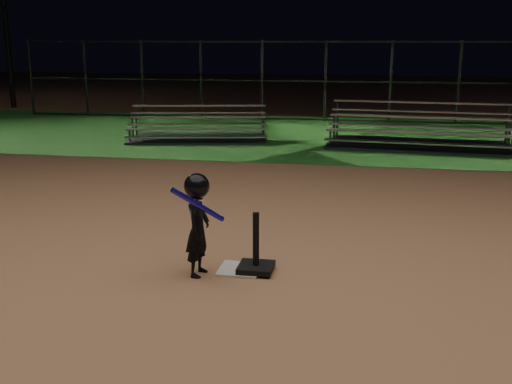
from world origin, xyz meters
name	(u,v)px	position (x,y,z in m)	size (l,w,h in m)	color
ground	(240,270)	(0.00, 0.00, 0.00)	(80.00, 80.00, 0.00)	#AA734D
grass_strip	(316,135)	(0.00, 10.00, 0.01)	(60.00, 8.00, 0.01)	#205F1E
home_plate	(240,269)	(0.00, 0.00, 0.01)	(0.45, 0.45, 0.02)	beige
batting_tee	(256,260)	(0.19, -0.01, 0.14)	(0.38, 0.38, 0.65)	black
child_batter	(198,222)	(-0.41, -0.20, 0.60)	(0.50, 0.54, 1.13)	black
bleacher_left	(198,133)	(-2.92, 8.69, 0.18)	(3.73, 2.33, 0.85)	silver
bleacher_right	(418,138)	(2.55, 8.60, 0.21)	(4.38, 2.41, 1.03)	#B7B8BC
backstop_fence	(325,81)	(0.00, 13.00, 1.25)	(20.08, 0.08, 2.50)	#38383D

